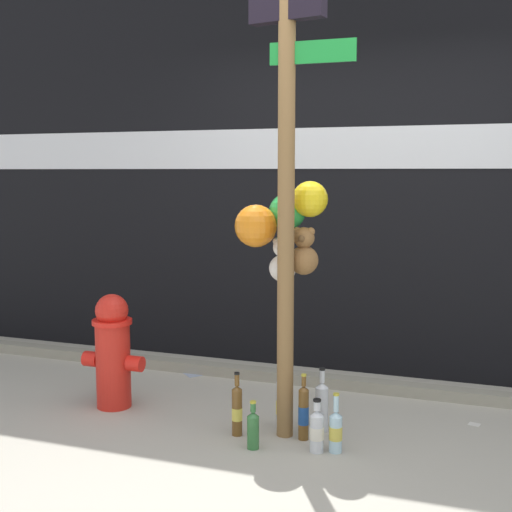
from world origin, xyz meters
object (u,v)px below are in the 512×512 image
(bottle_2, at_px, (282,402))
(fire_hydrant, at_px, (113,350))
(bottle_1, at_px, (336,430))
(bottle_6, at_px, (322,405))
(bottle_0, at_px, (304,412))
(bottle_3, at_px, (317,430))
(bottle_4, at_px, (253,429))
(memorial_post, at_px, (285,187))
(bottle_5, at_px, (237,410))

(bottle_2, bearing_deg, fire_hydrant, -179.25)
(bottle_1, relative_size, bottle_6, 0.87)
(bottle_0, bearing_deg, bottle_3, -51.15)
(bottle_2, distance_m, bottle_4, 0.35)
(bottle_0, xyz_separation_m, bottle_6, (0.07, 0.16, -0.00))
(bottle_1, bearing_deg, memorial_post, 150.40)
(bottle_0, distance_m, bottle_4, 0.32)
(bottle_3, relative_size, bottle_4, 1.09)
(fire_hydrant, bearing_deg, memorial_post, -0.85)
(bottle_5, bearing_deg, bottle_3, -8.38)
(memorial_post, height_order, bottle_5, memorial_post)
(bottle_4, height_order, bottle_6, bottle_6)
(fire_hydrant, relative_size, bottle_0, 1.93)
(bottle_1, distance_m, bottle_3, 0.10)
(bottle_3, relative_size, bottle_6, 0.78)
(bottle_5, xyz_separation_m, bottle_6, (0.45, 0.23, 0.00))
(bottle_5, height_order, bottle_6, bottle_6)
(memorial_post, bearing_deg, bottle_6, 17.43)
(memorial_post, bearing_deg, bottle_0, -32.68)
(bottle_0, distance_m, bottle_2, 0.21)
(memorial_post, bearing_deg, bottle_4, -104.73)
(bottle_0, relative_size, bottle_2, 1.01)
(memorial_post, distance_m, bottle_2, 1.29)
(fire_hydrant, bearing_deg, bottle_6, 2.09)
(bottle_1, xyz_separation_m, bottle_4, (-0.44, -0.11, -0.01))
(bottle_0, bearing_deg, fire_hydrant, 175.12)
(bottle_0, relative_size, bottle_3, 1.30)
(bottle_0, distance_m, bottle_5, 0.39)
(bottle_3, bearing_deg, bottle_4, -167.73)
(bottle_0, distance_m, bottle_1, 0.24)
(bottle_2, xyz_separation_m, bottle_3, (0.28, -0.27, -0.03))
(bottle_6, bearing_deg, bottle_5, -152.77)
(bottle_3, xyz_separation_m, bottle_5, (-0.50, 0.07, 0.03))
(memorial_post, relative_size, bottle_1, 8.07)
(bottle_0, bearing_deg, bottle_6, 67.55)
(bottle_3, bearing_deg, bottle_0, 128.85)
(bottle_4, bearing_deg, bottle_1, 13.52)
(fire_hydrant, height_order, bottle_1, fire_hydrant)
(memorial_post, xyz_separation_m, bottle_2, (-0.02, 0.03, -1.29))
(bottle_4, bearing_deg, bottle_0, 43.25)
(bottle_0, distance_m, bottle_3, 0.19)
(fire_hydrant, xyz_separation_m, bottle_0, (1.32, -0.11, -0.22))
(bottle_0, height_order, bottle_1, bottle_0)
(bottle_2, xyz_separation_m, bottle_4, (-0.06, -0.34, -0.04))
(bottle_1, bearing_deg, fire_hydrant, 171.72)
(bottle_3, height_order, bottle_4, bottle_3)
(bottle_3, bearing_deg, bottle_5, 171.62)
(bottle_2, relative_size, bottle_4, 1.41)
(fire_hydrant, distance_m, bottle_6, 1.40)
(bottle_2, distance_m, bottle_5, 0.29)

